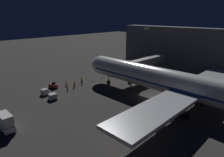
# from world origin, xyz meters

# --- Properties ---
(ground_plane) EXTENTS (320.00, 320.00, 0.00)m
(ground_plane) POSITION_xyz_m (0.00, 0.00, 0.00)
(ground_plane) COLOR #383533
(airliner_at_gate) EXTENTS (49.57, 62.63, 19.97)m
(airliner_at_gate) POSITION_xyz_m (-0.00, 9.64, 5.61)
(airliner_at_gate) COLOR silver
(airliner_at_gate) RESTS_ON ground_plane
(jet_bridge) EXTENTS (21.45, 3.40, 7.23)m
(jet_bridge) POSITION_xyz_m (-11.55, -10.59, 5.69)
(jet_bridge) COLOR #9E9E99
(jet_bridge) RESTS_ON ground_plane
(terminal_wall) EXTENTS (6.00, 80.00, 16.71)m
(terminal_wall) POSITION_xyz_m (-31.00, 7.89, 8.35)
(terminal_wall) COLOR #4C4F54
(terminal_wall) RESTS_ON ground_plane
(apron_floodlight_mast) EXTENTS (2.90, 0.50, 16.19)m
(apron_floodlight_mast) POSITION_xyz_m (-25.50, -19.29, 9.50)
(apron_floodlight_mast) COLOR #59595E
(apron_floodlight_mast) RESTS_ON ground_plane
(catering_truck) EXTENTS (2.36, 5.77, 3.49)m
(catering_truck) POSITION_xyz_m (32.55, -10.20, 1.77)
(catering_truck) COLOR silver
(catering_truck) RESTS_ON ground_plane
(baggage_tug_spare) EXTENTS (1.86, 2.61, 1.95)m
(baggage_tug_spare) POSITION_xyz_m (14.26, -24.48, 0.78)
(baggage_tug_spare) COLOR maroon
(baggage_tug_spare) RESTS_ON ground_plane
(baggage_container_near_belt) EXTENTS (1.67, 1.55, 1.61)m
(baggage_container_near_belt) POSITION_xyz_m (18.67, -21.33, 0.80)
(baggage_container_near_belt) COLOR #B7BABF
(baggage_container_near_belt) RESTS_ON ground_plane
(baggage_container_mid_row) EXTENTS (1.88, 1.60, 1.51)m
(baggage_container_mid_row) POSITION_xyz_m (18.77, -16.84, 0.76)
(baggage_container_mid_row) COLOR #B7BABF
(baggage_container_mid_row) RESTS_ON ground_plane
(ground_crew_near_nose_gear) EXTENTS (0.40, 0.40, 1.77)m
(ground_crew_near_nose_gear) POSITION_xyz_m (8.60, -21.51, 0.98)
(ground_crew_near_nose_gear) COLOR black
(ground_crew_near_nose_gear) RESTS_ON ground_plane
(ground_crew_by_belt_loader) EXTENTS (0.40, 0.40, 1.77)m
(ground_crew_by_belt_loader) POSITION_xyz_m (12.20, -19.96, 0.97)
(ground_crew_by_belt_loader) COLOR black
(ground_crew_by_belt_loader) RESTS_ON ground_plane
(ground_crew_marshaller_fwd) EXTENTS (0.40, 0.40, 1.81)m
(ground_crew_marshaller_fwd) POSITION_xyz_m (4.34, -23.58, 1.00)
(ground_crew_marshaller_fwd) COLOR black
(ground_crew_marshaller_fwd) RESTS_ON ground_plane
(ground_crew_under_port_wing) EXTENTS (0.40, 0.40, 1.67)m
(ground_crew_under_port_wing) POSITION_xyz_m (9.66, -20.27, 0.92)
(ground_crew_under_port_wing) COLOR black
(ground_crew_under_port_wing) RESTS_ON ground_plane
(ground_crew_by_tug) EXTENTS (0.40, 0.40, 1.80)m
(ground_crew_by_tug) POSITION_xyz_m (5.82, -21.33, 0.99)
(ground_crew_by_tug) COLOR black
(ground_crew_by_tug) RESTS_ON ground_plane
(ground_crew_walking_aft) EXTENTS (0.40, 0.40, 1.72)m
(ground_crew_walking_aft) POSITION_xyz_m (10.34, -23.51, 0.95)
(ground_crew_walking_aft) COLOR black
(ground_crew_walking_aft) RESTS_ON ground_plane
(traffic_cone_nose_port) EXTENTS (0.36, 0.36, 0.55)m
(traffic_cone_nose_port) POSITION_xyz_m (-2.20, -20.64, 0.28)
(traffic_cone_nose_port) COLOR orange
(traffic_cone_nose_port) RESTS_ON ground_plane
(traffic_cone_nose_starboard) EXTENTS (0.36, 0.36, 0.55)m
(traffic_cone_nose_starboard) POSITION_xyz_m (2.20, -20.64, 0.28)
(traffic_cone_nose_starboard) COLOR orange
(traffic_cone_nose_starboard) RESTS_ON ground_plane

